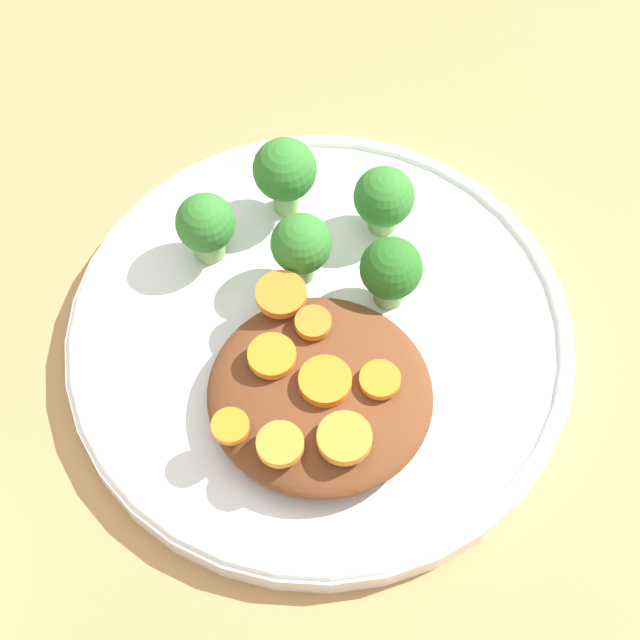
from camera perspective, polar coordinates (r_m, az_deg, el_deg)
The scene contains 16 objects.
ground_plane at distance 0.61m, azimuth 0.00°, elevation -1.44°, with size 4.00×4.00×0.00m, color tan.
plate at distance 0.60m, azimuth 0.00°, elevation -0.97°, with size 0.28×0.28×0.02m.
stew_mound at distance 0.56m, azimuth 0.00°, elevation -3.97°, with size 0.12×0.12×0.03m, color brown.
broccoli_floret_0 at distance 0.60m, azimuth -6.11°, elevation 5.03°, with size 0.03×0.03×0.05m.
broccoli_floret_1 at distance 0.61m, azimuth 3.43°, elevation 6.48°, with size 0.04×0.04×0.05m.
broccoli_floret_2 at distance 0.59m, azimuth -1.01°, elevation 3.99°, with size 0.03×0.03×0.05m.
broccoli_floret_3 at distance 0.58m, azimuth 3.80°, elevation 2.64°, with size 0.03×0.03×0.05m.
broccoli_floret_4 at distance 0.61m, azimuth -1.89°, elevation 7.90°, with size 0.04×0.04×0.05m.
carrot_slice_0 at distance 0.55m, azimuth -2.58°, elevation -1.92°, with size 0.03×0.03×0.01m, color orange.
carrot_slice_1 at distance 0.53m, azimuth -2.14°, elevation -6.64°, with size 0.02×0.02×0.01m, color orange.
carrot_slice_2 at distance 0.57m, azimuth -2.06°, elevation 1.46°, with size 0.03×0.03×0.01m, color orange.
carrot_slice_3 at distance 0.53m, azimuth 1.31°, elevation -6.32°, with size 0.03×0.03×0.01m, color orange.
carrot_slice_4 at distance 0.54m, azimuth -4.80°, elevation -5.66°, with size 0.02×0.02×0.00m, color orange.
carrot_slice_5 at distance 0.56m, azimuth -0.19°, elevation -0.21°, with size 0.02×0.02×0.01m, color orange.
carrot_slice_6 at distance 0.55m, azimuth 0.27°, elevation -3.27°, with size 0.03×0.03×0.01m, color orange.
carrot_slice_7 at distance 0.55m, azimuth 3.21°, elevation -3.20°, with size 0.02×0.02×0.00m, color orange.
Camera 1 is at (0.27, 0.10, 0.53)m, focal length 60.00 mm.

